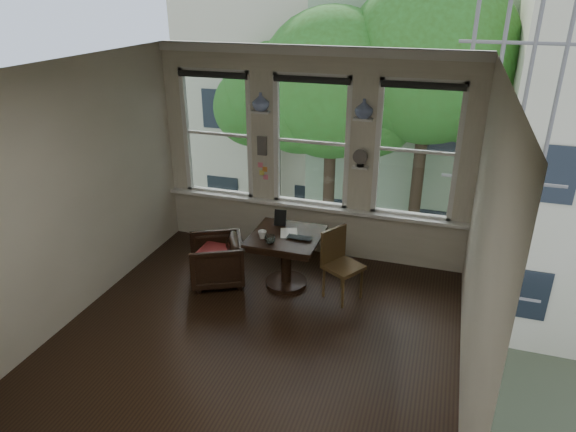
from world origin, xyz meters
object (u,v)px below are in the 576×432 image
(mug, at_px, (262,235))
(side_chair_right, at_px, (343,266))
(armchair_left, at_px, (216,261))
(laptop, at_px, (298,240))
(table, at_px, (286,260))

(mug, bearing_deg, side_chair_right, 5.89)
(armchair_left, xyz_separation_m, laptop, (1.12, 0.11, 0.44))
(table, bearing_deg, side_chair_right, -5.69)
(table, relative_size, laptop, 2.81)
(table, bearing_deg, laptop, -28.25)
(table, height_order, mug, mug)
(table, distance_m, mug, 0.53)
(table, distance_m, side_chair_right, 0.80)
(side_chair_right, height_order, laptop, side_chair_right)
(armchair_left, xyz_separation_m, side_chair_right, (1.71, 0.13, 0.14))
(armchair_left, bearing_deg, mug, 65.19)
(side_chair_right, bearing_deg, table, 116.11)
(table, xyz_separation_m, laptop, (0.20, -0.11, 0.39))
(armchair_left, bearing_deg, table, 75.90)
(side_chair_right, height_order, mug, side_chair_right)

